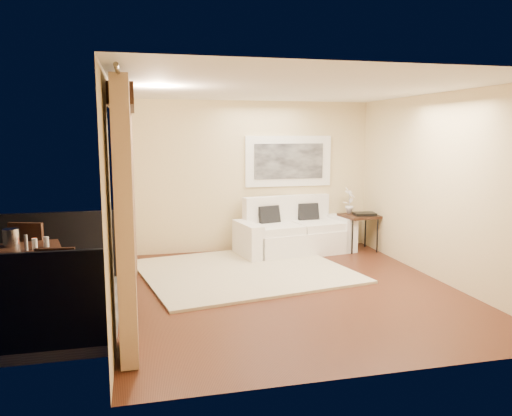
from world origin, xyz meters
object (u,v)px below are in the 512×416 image
object	(u,v)px
balcony_chair_far	(31,254)
orchid	(349,201)
side_table	(360,218)
balcony_chair_near	(55,287)
ice_bucket	(11,237)
sofa	(293,233)
bistro_table	(28,254)

from	to	relation	value
balcony_chair_far	orchid	bearing A→B (deg)	-142.28
orchid	balcony_chair_far	distance (m)	5.43
side_table	balcony_chair_near	bearing A→B (deg)	-149.21
side_table	ice_bucket	bearing A→B (deg)	-158.53
sofa	balcony_chair_far	bearing A→B (deg)	-167.64
side_table	bistro_table	bearing A→B (deg)	-156.54
balcony_chair_far	ice_bucket	distance (m)	0.66
balcony_chair_near	orchid	bearing A→B (deg)	37.54
bistro_table	balcony_chair_near	world-z (taller)	balcony_chair_near
sofa	ice_bucket	xyz separation A→B (m)	(-4.14, -2.25, 0.59)
side_table	orchid	distance (m)	0.37
balcony_chair_far	bistro_table	bearing A→B (deg)	117.23
balcony_chair_far	balcony_chair_near	world-z (taller)	balcony_chair_far
bistro_table	balcony_chair_far	size ratio (longest dim) A/B	0.82
balcony_chair_near	ice_bucket	distance (m)	1.02
balcony_chair_near	balcony_chair_far	bearing A→B (deg)	114.30
ice_bucket	orchid	bearing A→B (deg)	23.62
sofa	balcony_chair_near	size ratio (longest dim) A/B	2.35
bistro_table	orchid	bearing A→B (deg)	25.67
bistro_table	balcony_chair_near	bearing A→B (deg)	-58.76
sofa	orchid	xyz separation A→B (m)	(1.09, 0.04, 0.55)
sofa	side_table	distance (m)	1.25
side_table	balcony_chair_far	xyz separation A→B (m)	(-5.26, -1.55, -0.01)
balcony_chair_near	ice_bucket	bearing A→B (deg)	131.40
sofa	side_table	size ratio (longest dim) A/B	3.29
sofa	balcony_chair_far	xyz separation A→B (m)	(-4.05, -1.69, 0.24)
balcony_chair_far	ice_bucket	bearing A→B (deg)	99.81
balcony_chair_near	bistro_table	bearing A→B (deg)	125.72
side_table	bistro_table	distance (m)	5.63
bistro_table	sofa	bearing A→B (deg)	31.11
side_table	balcony_chair_far	world-z (taller)	balcony_chair_far
bistro_table	balcony_chair_near	distance (m)	0.75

